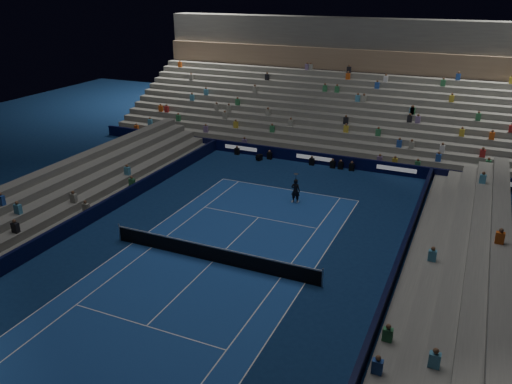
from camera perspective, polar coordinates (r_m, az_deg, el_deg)
The scene contains 11 objects.
ground at distance 29.26m, azimuth -4.81°, elevation -7.72°, with size 90.00×90.00×0.00m, color #0D234E.
court_surface at distance 29.26m, azimuth -4.81°, elevation -7.72°, with size 10.97×23.77×0.01m, color navy.
sponsor_barrier_far at distance 44.73m, azimuth 6.52°, elevation 3.78°, with size 44.00×0.25×1.00m, color black.
sponsor_barrier_east at distance 26.35m, azimuth 14.40°, elevation -10.86°, with size 0.25×37.00×1.00m, color black.
sponsor_barrier_west at distance 34.32m, azimuth -19.26°, elevation -3.30°, with size 0.25×37.00×1.00m, color black.
grandstand_main at distance 52.72m, azimuth 9.84°, elevation 9.69°, with size 44.00×15.20×11.20m.
grandstand_east at distance 25.99m, azimuth 22.14°, elevation -11.35°, with size 5.00×37.00×2.50m.
grandstand_west at distance 36.49m, azimuth -23.37°, elevation -1.66°, with size 5.00×37.00×2.50m.
tennis_net at distance 29.01m, azimuth -4.85°, elevation -6.86°, with size 12.90×0.10×1.10m.
tennis_player at distance 36.44m, azimuth 4.41°, elevation 0.13°, with size 0.65×0.43×1.78m, color black.
broadcast_camera at distance 45.31m, azimuth 0.35°, elevation 3.87°, with size 0.53×0.90×0.52m.
Camera 1 is at (12.46, -22.08, 14.61)m, focal length 35.99 mm.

